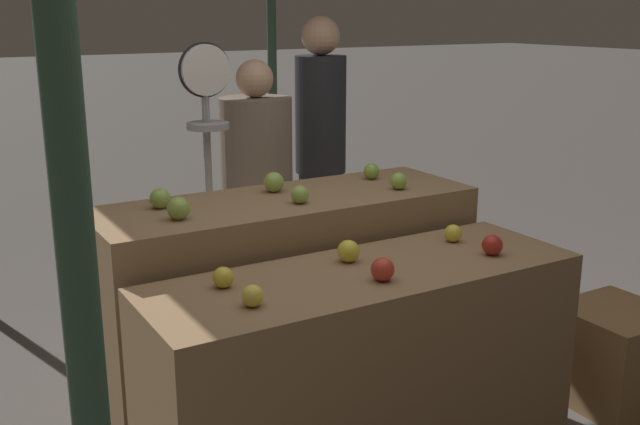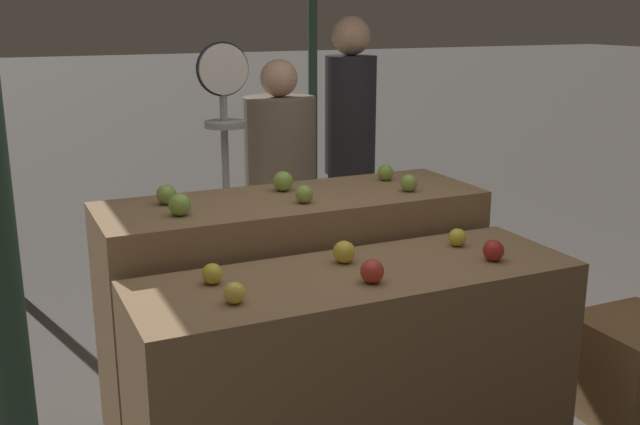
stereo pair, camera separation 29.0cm
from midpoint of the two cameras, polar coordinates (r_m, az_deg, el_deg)
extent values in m
cylinder|color=#33513D|center=(1.44, -17.91, -4.41)|extent=(0.07, 0.07, 2.64)
cylinder|color=#33513D|center=(5.78, 0.90, 10.54)|extent=(0.07, 0.07, 2.64)
cube|color=olive|center=(2.87, 5.77, -12.85)|extent=(1.64, 0.55, 0.88)
cube|color=olive|center=(3.32, 0.56, -7.39)|extent=(1.64, 0.55, 1.02)
sphere|color=yellow|center=(2.40, -3.09, -6.20)|extent=(0.07, 0.07, 0.07)
sphere|color=red|center=(2.59, 7.21, -4.52)|extent=(0.08, 0.08, 0.08)
sphere|color=#AD281E|center=(2.90, 15.90, -2.85)|extent=(0.08, 0.08, 0.08)
sphere|color=gold|center=(2.57, -5.02, -4.73)|extent=(0.07, 0.07, 0.07)
sphere|color=gold|center=(2.78, 4.84, -3.06)|extent=(0.08, 0.08, 0.08)
sphere|color=gold|center=(3.04, 13.12, -1.90)|extent=(0.07, 0.07, 0.07)
sphere|color=#8EB247|center=(2.89, -7.84, 0.56)|extent=(0.09, 0.09, 0.09)
sphere|color=#8EB247|center=(3.05, 1.48, 1.38)|extent=(0.08, 0.08, 0.08)
sphere|color=#8EB247|center=(3.29, 9.30, 2.21)|extent=(0.08, 0.08, 0.08)
sphere|color=#8EB247|center=(3.07, -9.01, 1.32)|extent=(0.08, 0.08, 0.08)
sphere|color=#8EB247|center=(3.26, -0.30, 2.37)|extent=(0.09, 0.09, 0.09)
sphere|color=#84AD3D|center=(3.50, 7.39, 3.01)|extent=(0.07, 0.07, 0.07)
cylinder|color=#99999E|center=(3.72, -4.88, -0.73)|extent=(0.04, 0.04, 1.54)
cylinder|color=black|center=(3.58, -5.12, 10.82)|extent=(0.25, 0.01, 0.25)
cylinder|color=silver|center=(3.57, -5.04, 10.81)|extent=(0.24, 0.02, 0.24)
cylinder|color=#99999E|center=(3.58, -4.97, 7.81)|extent=(0.01, 0.01, 0.14)
cylinder|color=#99999E|center=(3.59, -4.94, 6.71)|extent=(0.20, 0.20, 0.03)
cube|color=#2D2D38|center=(4.29, -1.01, -4.30)|extent=(0.30, 0.19, 0.71)
cylinder|color=#756656|center=(4.11, -1.05, 4.49)|extent=(0.42, 0.42, 0.62)
sphere|color=tan|center=(4.06, -1.08, 10.20)|extent=(0.20, 0.20, 0.20)
cube|color=#2D2D38|center=(4.75, 3.98, -1.73)|extent=(0.24, 0.16, 0.81)
cylinder|color=#232328|center=(4.59, 4.15, 7.41)|extent=(0.34, 0.34, 0.71)
sphere|color=tan|center=(4.55, 4.27, 13.28)|extent=(0.23, 0.23, 0.23)
cube|color=#9E7547|center=(3.75, 24.86, -10.85)|extent=(0.46, 0.46, 0.46)
camera|label=1|loc=(0.14, -87.14, 0.77)|focal=42.00mm
camera|label=2|loc=(0.14, 92.86, -0.77)|focal=42.00mm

